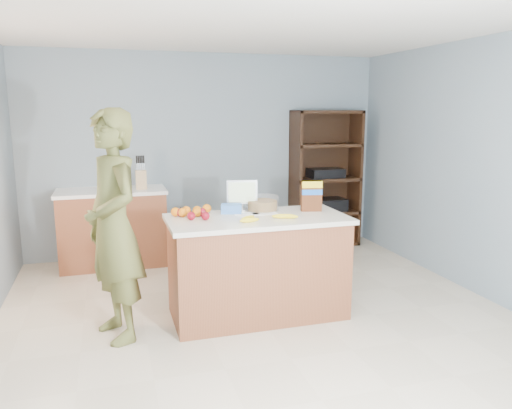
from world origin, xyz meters
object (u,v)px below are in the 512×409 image
object	(u,v)px
cereal_box	(311,194)
shelving_unit	(324,181)
tv	(242,193)
person	(114,226)
counter_peninsula	(258,270)

from	to	relation	value
cereal_box	shelving_unit	bearing A→B (deg)	62.68
shelving_unit	tv	distance (m)	2.37
shelving_unit	cereal_box	world-z (taller)	shelving_unit
person	counter_peninsula	bearing A→B (deg)	73.64
counter_peninsula	cereal_box	xyz separation A→B (m)	(0.54, 0.10, 0.65)
shelving_unit	tv	size ratio (longest dim) A/B	6.38
counter_peninsula	tv	size ratio (longest dim) A/B	5.53
shelving_unit	counter_peninsula	bearing A→B (deg)	-127.11
person	tv	bearing A→B (deg)	88.64
shelving_unit	person	world-z (taller)	person
counter_peninsula	tv	distance (m)	0.72
shelving_unit	tv	xyz separation A→B (m)	(-1.61, -1.74, 0.19)
shelving_unit	cereal_box	xyz separation A→B (m)	(-1.01, -1.95, 0.20)
tv	shelving_unit	bearing A→B (deg)	47.25
cereal_box	person	bearing A→B (deg)	-174.04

